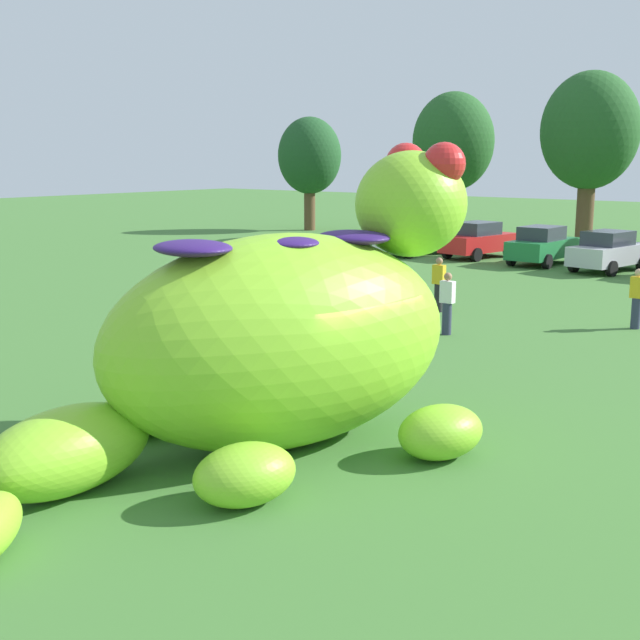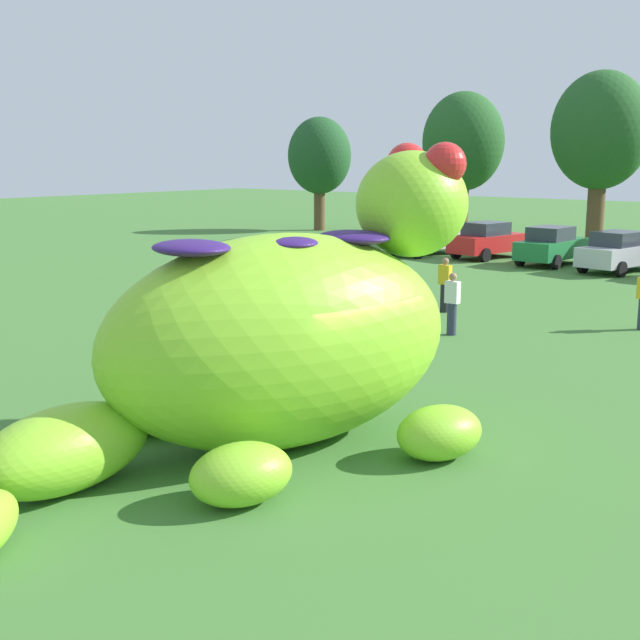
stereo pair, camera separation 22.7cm
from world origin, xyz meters
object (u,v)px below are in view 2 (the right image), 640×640
object	(u,v)px
car_silver	(618,252)
spectator_near_inflatable	(445,285)
car_red	(487,240)
spectator_by_cars	(452,304)
car_green	(551,246)
giant_inflatable_creature	(282,338)
car_white	(422,238)

from	to	relation	value
car_silver	spectator_near_inflatable	world-z (taller)	car_silver
car_red	spectator_near_inflatable	bearing A→B (deg)	-67.55
car_red	spectator_by_cars	bearing A→B (deg)	-65.42
car_silver	spectator_by_cars	size ratio (longest dim) A/B	2.53
car_green	car_red	bearing A→B (deg)	172.38
giant_inflatable_creature	spectator_by_cars	xyz separation A→B (m)	(-2.18, 9.46, -0.99)
car_green	giant_inflatable_creature	bearing A→B (deg)	-76.20
giant_inflatable_creature	car_white	size ratio (longest dim) A/B	2.35
giant_inflatable_creature	car_green	distance (m)	26.00
car_green	car_silver	world-z (taller)	same
car_silver	spectator_by_cars	world-z (taller)	car_silver
car_green	spectator_by_cars	xyz separation A→B (m)	(4.01, -15.77, -0.01)
giant_inflatable_creature	car_green	world-z (taller)	giant_inflatable_creature
car_white	spectator_near_inflatable	size ratio (longest dim) A/B	2.53
giant_inflatable_creature	car_silver	bearing A→B (deg)	97.00
car_red	spectator_near_inflatable	distance (m)	14.52
spectator_near_inflatable	car_silver	bearing A→B (deg)	85.32
car_green	car_silver	distance (m)	3.19
car_red	car_silver	bearing A→B (deg)	-8.24
giant_inflatable_creature	spectator_near_inflatable	size ratio (longest dim) A/B	5.94
giant_inflatable_creature	car_green	size ratio (longest dim) A/B	2.44
giant_inflatable_creature	car_red	distance (m)	27.44
giant_inflatable_creature	spectator_near_inflatable	distance (m)	12.96
car_white	car_silver	bearing A→B (deg)	-0.37
giant_inflatable_creature	car_silver	xyz separation A→B (m)	(-3.04, 24.74, -0.99)
car_white	car_red	world-z (taller)	same
spectator_near_inflatable	spectator_by_cars	distance (m)	3.38
car_red	car_silver	xyz separation A→B (m)	(6.57, -0.95, 0.00)
car_red	car_silver	size ratio (longest dim) A/B	1.00
car_white	car_silver	xyz separation A→B (m)	(9.65, -0.06, 0.00)
car_green	spectator_near_inflatable	bearing A→B (deg)	-80.65
spectator_near_inflatable	spectator_by_cars	world-z (taller)	same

